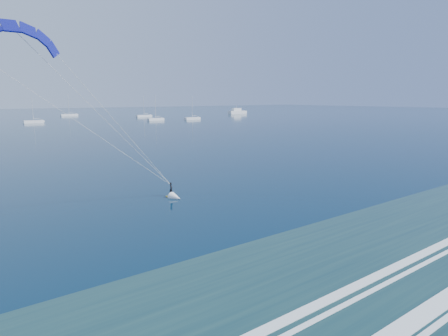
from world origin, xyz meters
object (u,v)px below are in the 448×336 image
Objects in this scene: kitesurfer_rig at (103,119)px; sailboat_6 at (192,118)px; sailboat_4 at (69,115)px; sailboat_5 at (144,116)px; motor_yacht at (237,112)px; sailboat_8 at (156,119)px; sailboat_3 at (34,122)px.

kitesurfer_rig is 169.07m from sailboat_6.
sailboat_4 reaches higher than sailboat_5.
sailboat_4 is at bearing 160.05° from motor_yacht.
sailboat_5 is (92.25, 176.40, -8.51)m from kitesurfer_rig.
sailboat_4 is at bearing 74.07° from kitesurfer_rig.
motor_yacht is at bearing 33.46° from sailboat_6.
sailboat_5 reaches higher than sailboat_8.
sailboat_6 is at bearing -11.89° from sailboat_8.
motor_yacht is 1.24× the size of sailboat_3.
sailboat_4 is 79.51m from sailboat_8.
sailboat_3 is 0.90× the size of sailboat_5.
kitesurfer_rig is at bearing -126.12° from sailboat_6.
kitesurfer_rig is 158.41m from sailboat_3.
motor_yacht is at bearing 2.93° from sailboat_5.
sailboat_6 is 19.44m from sailboat_8.
motor_yacht is at bearing 25.01° from sailboat_8.
sailboat_8 is (-19.02, 4.01, 0.01)m from sailboat_6.
motor_yacht is 94.07m from sailboat_8.
sailboat_4 is (34.24, 62.06, 0.01)m from sailboat_3.
sailboat_5 is (-73.53, -3.76, -0.86)m from motor_yacht.
sailboat_6 is (-66.23, -43.77, -0.87)m from motor_yacht.
sailboat_5 reaches higher than sailboat_6.
sailboat_3 is (-137.84, -24.46, -0.87)m from motor_yacht.
sailboat_6 is 0.95× the size of sailboat_8.
sailboat_6 is (99.54, 136.39, -8.51)m from kitesurfer_rig.
sailboat_6 is at bearing -146.54° from motor_yacht.
sailboat_8 is at bearing -76.66° from sailboat_4.
kitesurfer_rig is 1.89× the size of sailboat_6.
sailboat_5 is 37.86m from sailboat_8.
sailboat_8 is at bearing -16.22° from sailboat_3.
sailboat_6 is (7.30, -40.01, -0.01)m from sailboat_5.
kitesurfer_rig is at bearing -105.93° from sailboat_4.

